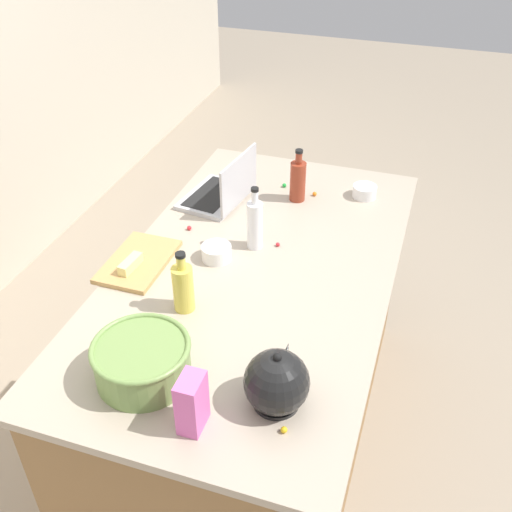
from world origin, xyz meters
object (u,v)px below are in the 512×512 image
butter_stick_left (130,264)px  kettle (277,382)px  bottle_oil (183,287)px  ramekin_medium (365,191)px  mixing_bowl_large (142,360)px  bottle_vinegar (255,224)px  ramekin_small (217,252)px  bottle_soy (298,180)px  candy_bag (192,403)px  laptop (223,191)px  cutting_board (138,261)px

butter_stick_left → kettle: bearing=-121.7°
bottle_oil → butter_stick_left: 0.29m
ramekin_medium → bottle_oil: bearing=154.4°
kettle → ramekin_medium: bearing=-1.6°
mixing_bowl_large → bottle_vinegar: (0.72, -0.10, 0.04)m
bottle_oil → ramekin_small: 0.29m
ramekin_small → ramekin_medium: ramekin_small is taller
butter_stick_left → ramekin_small: same height
bottle_soy → candy_bag: size_ratio=1.34×
laptop → mixing_bowl_large: laptop is taller
laptop → bottle_soy: 0.31m
mixing_bowl_large → bottle_soy: bearing=-8.0°
bottle_soy → ramekin_small: bottle_soy is taller
kettle → ramekin_small: bearing=34.7°
laptop → mixing_bowl_large: size_ratio=1.19×
butter_stick_left → cutting_board: bearing=0.0°
mixing_bowl_large → bottle_vinegar: size_ratio=1.13×
kettle → ramekin_small: size_ratio=1.95×
laptop → bottle_vinegar: (-0.28, -0.23, 0.05)m
ramekin_small → butter_stick_left: bearing=123.4°
mixing_bowl_large → ramekin_small: (0.60, 0.01, -0.04)m
ramekin_small → candy_bag: size_ratio=0.64×
laptop → cutting_board: bearing=165.4°
bottle_soy → ramekin_medium: bottle_soy is taller
bottle_oil → ramekin_medium: 1.00m
candy_bag → mixing_bowl_large: bearing=60.6°
ramekin_medium → mixing_bowl_large: bearing=160.9°
candy_bag → bottle_vinegar: bearing=7.2°
mixing_bowl_large → laptop: bearing=7.8°
bottle_oil → candy_bag: bottle_oil is taller
bottle_soy → cutting_board: bottle_soy is taller
butter_stick_left → candy_bag: bearing=-139.3°
ramekin_medium → candy_bag: candy_bag is taller
bottle_vinegar → ramekin_small: 0.18m
bottle_vinegar → candy_bag: 0.84m
bottle_soy → candy_bag: bearing=-177.9°
cutting_board → mixing_bowl_large: bearing=-151.1°
laptop → candy_bag: laptop is taller
bottle_vinegar → kettle: size_ratio=1.17×
bottle_oil → candy_bag: 0.48m
laptop → butter_stick_left: size_ratio=3.07×
bottle_vinegar → kettle: 0.75m
kettle → mixing_bowl_large: bearing=94.0°
bottle_soy → candy_bag: bottle_soy is taller
mixing_bowl_large → kettle: (0.03, -0.39, 0.01)m
laptop → bottle_vinegar: 0.37m
mixing_bowl_large → ramekin_small: bearing=1.1°
bottle_vinegar → bottle_oil: bottle_vinegar is taller
bottle_soy → ramekin_medium: 0.29m
bottle_soy → cutting_board: 0.76m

